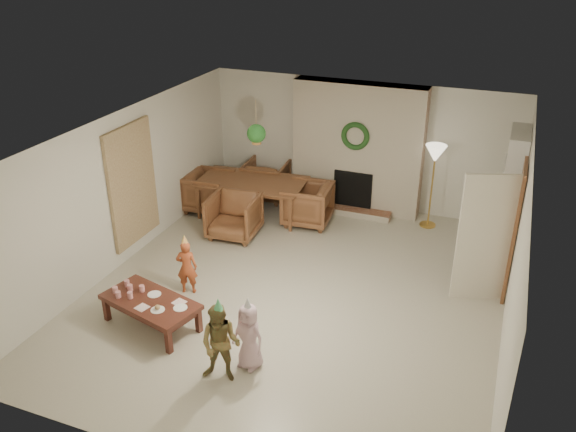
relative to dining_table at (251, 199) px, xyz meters
The scene contains 56 objects.
floor 2.84m from the dining_table, 51.36° to the right, with size 7.00×7.00×0.00m, color #B7B29E.
ceiling 3.54m from the dining_table, 51.36° to the right, with size 7.00×7.00×0.00m, color white.
wall_back 2.36m from the dining_table, 36.46° to the left, with size 7.00×7.00×0.00m, color silver.
wall_front 6.03m from the dining_table, 72.85° to the right, with size 7.00×7.00×0.00m, color silver.
wall_left 2.68m from the dining_table, 119.43° to the right, with size 7.00×7.00×0.00m, color silver.
wall_right 5.32m from the dining_table, 24.81° to the right, with size 7.00×7.00×0.00m, color silver.
fireplace_mass 2.26m from the dining_table, 32.01° to the left, with size 2.50×0.40×2.50m, color #512215.
fireplace_hearth 1.93m from the dining_table, 23.09° to the left, with size 1.60×0.30×0.12m, color brown.
fireplace_firebox 1.99m from the dining_table, 27.60° to the left, with size 0.75×0.12×0.75m, color black.
fireplace_wreath 2.30m from the dining_table, 26.31° to the left, with size 0.54×0.54×0.10m, color #184118.
floor_lamp_base 3.37m from the dining_table, 13.79° to the left, with size 0.30×0.30×0.03m, color gold.
floor_lamp_post 3.38m from the dining_table, 13.79° to the left, with size 0.03×0.03×1.42m, color gold.
floor_lamp_shade 3.52m from the dining_table, 13.79° to the left, with size 0.38×0.38×0.32m, color beige.
bookshelf_carcass 4.66m from the dining_table, ahead, with size 0.30×1.00×2.20m, color white.
bookshelf_shelf_a 4.58m from the dining_table, ahead, with size 0.30×0.92×0.03m, color white.
bookshelf_shelf_b 4.61m from the dining_table, ahead, with size 0.30×0.92×0.03m, color white.
bookshelf_shelf_c 4.67m from the dining_table, ahead, with size 0.30×0.92×0.03m, color white.
bookshelf_shelf_d 4.76m from the dining_table, ahead, with size 0.30×0.92×0.03m, color white.
books_row_lower 4.57m from the dining_table, ahead, with size 0.20×0.40×0.24m, color #A92A1F.
books_row_mid 4.61m from the dining_table, ahead, with size 0.20×0.44×0.24m, color #26598E.
books_row_upper 4.67m from the dining_table, ahead, with size 0.20×0.36×0.22m, color #A77523.
door_frame 4.87m from the dining_table, 11.97° to the right, with size 0.05×0.86×2.04m, color brown.
door_leaf 4.60m from the dining_table, 17.65° to the right, with size 0.05×0.80×2.00m, color beige.
curtain_panel 2.50m from the dining_table, 120.98° to the right, with size 0.06×1.20×2.00m, color tan.
dining_table is the anchor object (origin of this frame).
dining_chair_near 0.89m from the dining_table, 85.89° to the right, with size 0.84×0.87×0.79m, color brown.
dining_chair_far 0.89m from the dining_table, 94.11° to the left, with size 0.84×0.87×0.79m, color brown.
dining_chair_left 0.89m from the dining_table, behind, with size 0.84×0.87×0.79m, color brown.
dining_chair_right 1.12m from the dining_table, ahead, with size 0.84×0.87×0.79m, color brown.
hanging_plant_cord 1.98m from the dining_table, 56.77° to the right, with size 0.01×0.01×0.70m, color tan.
hanging_plant_pot 1.67m from the dining_table, 56.77° to the right, with size 0.16×0.16×0.12m, color #A86E36.
hanging_plant_foliage 1.77m from the dining_table, 56.77° to the right, with size 0.32×0.32×0.32m, color #1B521D.
coffee_table_top 3.76m from the dining_table, 87.18° to the right, with size 1.38×0.69×0.06m, color #51251B.
coffee_table_apron 3.76m from the dining_table, 87.18° to the right, with size 1.27×0.58×0.08m, color #51251B.
coffee_leg_fl 3.90m from the dining_table, 97.22° to the right, with size 0.07×0.07×0.36m, color #51251B.
coffee_leg_fr 4.25m from the dining_table, 80.25° to the right, with size 0.07×0.07×0.36m, color #51251B.
coffee_leg_bl 3.35m from the dining_table, 95.99° to the right, with size 0.07×0.07×0.36m, color #51251B.
coffee_leg_br 3.74m from the dining_table, 76.71° to the right, with size 0.07×0.07×0.36m, color #51251B.
cup_a 3.79m from the dining_table, 95.56° to the right, with size 0.07×0.07×0.10m, color white.
cup_b 3.59m from the dining_table, 95.03° to the right, with size 0.07×0.07×0.10m, color white.
cup_c 3.87m from the dining_table, 93.82° to the right, with size 0.07×0.07×0.10m, color white.
cup_d 3.66m from the dining_table, 93.20° to the right, with size 0.07×0.07×0.10m, color white.
cup_e 3.82m from the dining_table, 91.40° to the right, with size 0.07×0.07×0.10m, color white.
cup_f 3.61m from the dining_table, 90.63° to the right, with size 0.07×0.07×0.10m, color white.
plate_a 3.62m from the dining_table, 87.38° to the right, with size 0.19×0.19×0.01m, color white.
plate_b 3.95m from the dining_table, 83.97° to the right, with size 0.19×0.19×0.01m, color white.
plate_c 3.83m from the dining_table, 79.89° to the right, with size 0.19×0.19×0.01m, color white.
food_scoop 3.95m from the dining_table, 83.97° to the right, with size 0.07×0.07×0.07m, color tan.
napkin_left 3.96m from the dining_table, 87.28° to the right, with size 0.16×0.16×0.01m, color beige.
napkin_right 3.71m from the dining_table, 80.83° to the right, with size 0.16×0.16×0.01m, color beige.
child_red 2.82m from the dining_table, 85.61° to the right, with size 0.32×0.21×0.86m, color #AF4925.
party_hat_red 2.87m from the dining_table, 85.61° to the right, with size 0.12×0.12×0.16m, color #EEF150.
child_plaid 4.66m from the dining_table, 70.00° to the right, with size 0.51×0.40×1.05m, color #994E29.
party_hat_plaid 4.71m from the dining_table, 70.00° to the right, with size 0.12×0.12×0.17m, color #49AC68.
child_pink 4.42m from the dining_table, 65.90° to the right, with size 0.45×0.29×0.91m, color beige.
party_hat_pink 4.46m from the dining_table, 65.90° to the right, with size 0.12×0.12×0.16m, color silver.
Camera 1 is at (2.68, -7.25, 5.01)m, focal length 37.09 mm.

